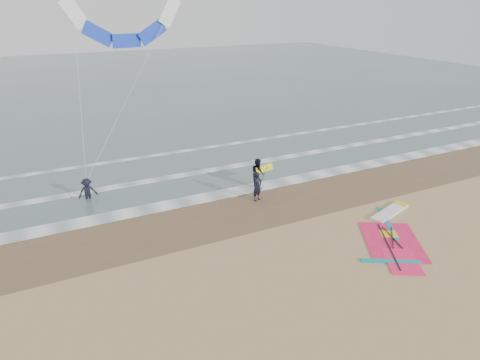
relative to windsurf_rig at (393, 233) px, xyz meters
name	(u,v)px	position (x,y,z in m)	size (l,w,h in m)	color
ground	(316,263)	(-4.79, -0.47, -0.04)	(120.00, 120.00, 0.00)	tan
sea_water	(107,83)	(-4.79, 47.53, -0.03)	(120.00, 80.00, 0.02)	#47605E
wet_sand_band	(251,207)	(-4.79, 5.53, -0.03)	(120.00, 5.00, 0.01)	brown
foam_waterline	(218,179)	(-4.79, 9.98, -0.01)	(120.00, 9.15, 0.02)	white
windsurf_rig	(393,233)	(0.00, 0.00, 0.00)	(6.00, 5.68, 0.14)	white
person_standing	(257,186)	(-4.07, 6.18, 0.81)	(0.62, 0.41, 1.70)	black
person_walking	(258,173)	(-3.14, 7.86, 0.85)	(0.87, 0.67, 1.78)	black
person_wading	(87,186)	(-12.54, 10.49, 0.77)	(1.04, 0.60, 1.61)	black
held_pole	(262,179)	(-3.77, 6.18, 1.21)	(0.17, 0.86, 1.82)	black
carried_kiteboard	(264,169)	(-2.74, 7.76, 1.09)	(1.30, 0.51, 0.39)	yellow
surf_kite	(125,27)	(-8.98, 13.19, 8.93)	(7.00, 2.88, 9.63)	white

